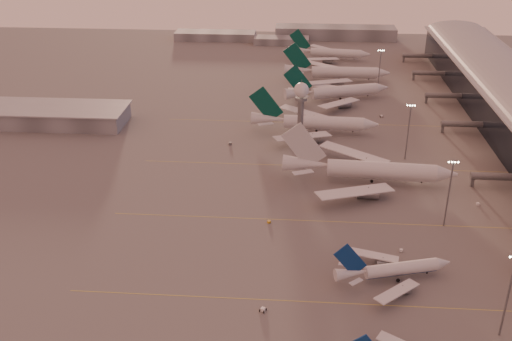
{
  "coord_description": "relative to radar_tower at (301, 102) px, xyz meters",
  "views": [
    {
      "loc": [
        3.9,
        -126.18,
        105.82
      ],
      "look_at": [
        -11.05,
        74.02,
        9.59
      ],
      "focal_mm": 42.0,
      "sensor_mm": 36.0,
      "label": 1
    }
  ],
  "objects": [
    {
      "name": "taxiway_markings",
      "position": [
        25.0,
        -64.0,
        -20.94
      ],
      "size": [
        180.0,
        185.25,
        0.02
      ],
      "color": "gold",
      "rests_on": "ground"
    },
    {
      "name": "mast_c",
      "position": [
        45.0,
        -10.0,
        -7.21
      ],
      "size": [
        3.6,
        0.56,
        25.0
      ],
      "color": "slate",
      "rests_on": "ground"
    },
    {
      "name": "greentail_d",
      "position": [
        18.89,
        148.78,
        -17.48
      ],
      "size": [
        53.88,
        43.27,
        19.62
      ],
      "color": "silver",
      "rests_on": "ground"
    },
    {
      "name": "gsv_truck_b",
      "position": [
        33.45,
        -82.52,
        -19.92
      ],
      "size": [
        5.09,
        2.1,
        2.02
      ],
      "color": "white",
      "rests_on": "ground"
    },
    {
      "name": "widebody_white",
      "position": [
        27.35,
        -33.99,
        -16.79
      ],
      "size": [
        68.18,
        54.49,
        23.97
      ],
      "color": "silver",
      "rests_on": "ground"
    },
    {
      "name": "mast_d",
      "position": [
        43.0,
        80.0,
        -7.21
      ],
      "size": [
        3.6,
        0.56,
        25.0
      ],
      "color": "slate",
      "rests_on": "ground"
    },
    {
      "name": "distant_horizon",
      "position": [
        -2.38,
        205.14,
        -17.06
      ],
      "size": [
        165.0,
        37.5,
        9.0
      ],
      "color": "slate",
      "rests_on": "ground"
    },
    {
      "name": "mast_a",
      "position": [
        53.0,
        -120.0,
        -7.21
      ],
      "size": [
        3.6,
        0.56,
        25.0
      ],
      "color": "slate",
      "rests_on": "ground"
    },
    {
      "name": "radar_tower",
      "position": [
        0.0,
        0.0,
        0.0
      ],
      "size": [
        6.4,
        6.4,
        31.1
      ],
      "color": "slate",
      "rests_on": "ground"
    },
    {
      "name": "greentail_a",
      "position": [
        6.86,
        17.03,
        -17.06
      ],
      "size": [
        60.61,
        48.89,
        22.0
      ],
      "color": "silver",
      "rests_on": "ground"
    },
    {
      "name": "greentail_c",
      "position": [
        21.27,
        100.35,
        -16.9
      ],
      "size": [
        63.1,
        51.0,
        22.93
      ],
      "color": "silver",
      "rests_on": "ground"
    },
    {
      "name": "mast_b",
      "position": [
        50.0,
        -65.0,
        -7.21
      ],
      "size": [
        3.6,
        0.56,
        25.0
      ],
      "color": "slate",
      "rests_on": "ground"
    },
    {
      "name": "gsv_tug_mid",
      "position": [
        -8.98,
        -115.13,
        -20.41
      ],
      "size": [
        4.24,
        3.56,
        1.04
      ],
      "color": "white",
      "rests_on": "ground"
    },
    {
      "name": "hangar",
      "position": [
        -125.0,
        20.0,
        -16.63
      ],
      "size": [
        82.0,
        27.0,
        8.5
      ],
      "color": "slate",
      "rests_on": "ground"
    },
    {
      "name": "ground",
      "position": [
        -5.0,
        -120.0,
        -20.95
      ],
      "size": [
        700.0,
        700.0,
        0.0
      ],
      "primitive_type": "plane",
      "color": "#5A5858",
      "rests_on": "ground"
    },
    {
      "name": "gsv_catering_b",
      "position": [
        65.65,
        -49.23,
        -19.01
      ],
      "size": [
        4.85,
        2.52,
        3.87
      ],
      "color": "white",
      "rests_on": "ground"
    },
    {
      "name": "narrowbody_mid",
      "position": [
        28.36,
        -97.62,
        -18.02
      ],
      "size": [
        36.13,
        28.43,
        14.46
      ],
      "color": "silver",
      "rests_on": "ground"
    },
    {
      "name": "greentail_b",
      "position": [
        19.81,
        64.44,
        -17.11
      ],
      "size": [
        57.81,
        45.95,
        21.74
      ],
      "color": "silver",
      "rests_on": "ground"
    },
    {
      "name": "gsv_tug_hangar",
      "position": [
        40.8,
        40.78,
        -20.47
      ],
      "size": [
        3.5,
        2.43,
        0.92
      ],
      "color": "white",
      "rests_on": "ground"
    },
    {
      "name": "gsv_truck_c",
      "position": [
        -9.64,
        -67.45,
        -19.95
      ],
      "size": [
        4.74,
        4.56,
        1.96
      ],
      "color": "gold",
      "rests_on": "ground"
    },
    {
      "name": "gsv_truck_d",
      "position": [
        -31.25,
        0.34,
        -19.69
      ],
      "size": [
        4.07,
        6.51,
        2.47
      ],
      "color": "#4F5153",
      "rests_on": "ground"
    }
  ]
}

